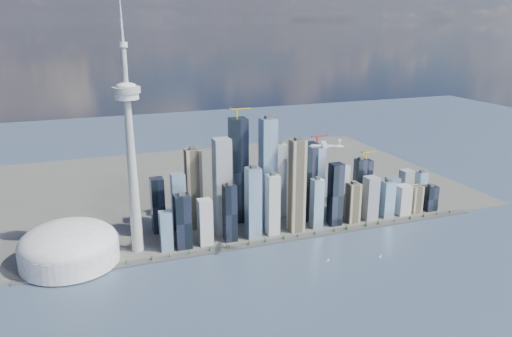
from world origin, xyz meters
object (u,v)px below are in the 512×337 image
object	(u,v)px
sailboat_west	(380,256)
dome_stadium	(69,246)
needle_tower	(131,148)
sailboat_east	(328,260)
airplane	(326,146)

from	to	relation	value
sailboat_west	dome_stadium	bearing A→B (deg)	178.02
needle_tower	dome_stadium	bearing A→B (deg)	-175.91
needle_tower	sailboat_west	bearing A→B (deg)	-23.49
needle_tower	dome_stadium	size ratio (longest dim) A/B	2.75
dome_stadium	needle_tower	bearing A→B (deg)	4.09
sailboat_west	sailboat_east	bearing A→B (deg)	-176.07
needle_tower	airplane	size ratio (longest dim) A/B	8.20
airplane	sailboat_west	distance (m)	277.94
needle_tower	dome_stadium	distance (m)	241.40
needle_tower	sailboat_east	distance (m)	476.33
dome_stadium	sailboat_west	size ratio (longest dim) A/B	20.76
sailboat_west	sailboat_east	distance (m)	115.46
sailboat_east	sailboat_west	bearing A→B (deg)	-7.71
dome_stadium	airplane	distance (m)	568.02
needle_tower	airplane	distance (m)	402.01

